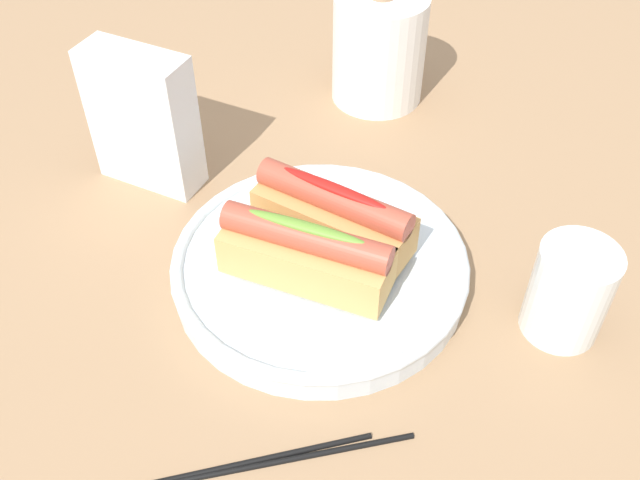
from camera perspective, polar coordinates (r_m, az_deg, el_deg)
The scene contains 9 objects.
ground_plane at distance 0.69m, azimuth 1.30°, elevation -2.26°, with size 2.40×2.40×0.00m, color #9E7A56.
serving_bowl at distance 0.67m, azimuth -0.00°, elevation -2.08°, with size 0.27×0.27×0.03m.
hotdog_front at distance 0.62m, azimuth -1.12°, elevation -1.09°, with size 0.15×0.06×0.06m.
hotdog_back at distance 0.66m, azimuth 1.06°, elevation 2.01°, with size 0.16×0.09×0.06m.
water_glass at distance 0.64m, azimuth 19.07°, elevation -4.04°, with size 0.07×0.07×0.09m.
paper_towel_roll at distance 0.88m, azimuth 4.69°, elevation 14.88°, with size 0.11×0.11×0.13m.
napkin_box at distance 0.76m, azimuth -13.81°, elevation 9.25°, with size 0.11×0.04×0.15m, color white.
chopstick_near at distance 0.57m, azimuth -3.70°, elevation -17.06°, with size 0.01×0.01×0.22m, color black.
chopstick_far at distance 0.57m, azimuth -7.10°, elevation -17.24°, with size 0.01×0.01×0.22m, color black.
Camera 1 is at (0.12, -0.45, 0.50)m, focal length 40.46 mm.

